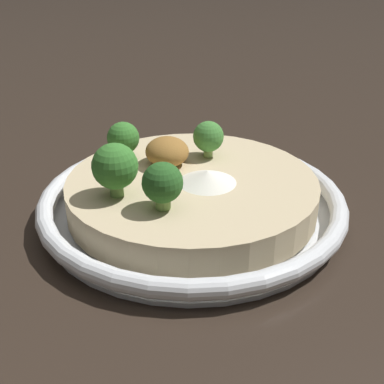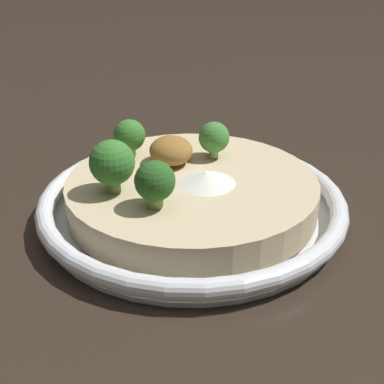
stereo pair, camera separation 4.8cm
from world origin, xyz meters
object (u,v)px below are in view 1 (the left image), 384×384
risotto_bowl (192,197)px  broccoli_left (208,137)px  broccoli_front_left (123,139)px  broccoli_right (162,184)px  broccoli_front (115,167)px

risotto_bowl → broccoli_left: broccoli_left is taller
broccoli_left → broccoli_front_left: size_ratio=0.97×
risotto_bowl → broccoli_right: 0.08m
broccoli_left → broccoli_front_left: broccoli_front_left is taller
broccoli_front → broccoli_right: size_ratio=1.17×
broccoli_left → broccoli_right: size_ratio=0.92×
broccoli_left → broccoli_right: broccoli_right is taller
risotto_bowl → broccoli_front: broccoli_front is taller
broccoli_front_left → broccoli_front: bearing=-7.6°
broccoli_front → broccoli_right: bearing=50.8°
risotto_bowl → broccoli_front_left: 0.10m
broccoli_left → broccoli_front_left: (-0.01, -0.09, 0.00)m
risotto_bowl → broccoli_right: size_ratio=7.12×
risotto_bowl → broccoli_front: (0.02, -0.07, 0.05)m
risotto_bowl → broccoli_front: size_ratio=6.08×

